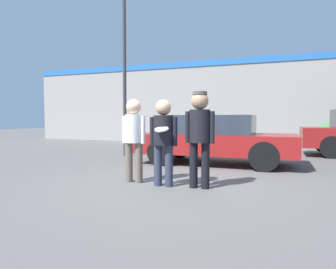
% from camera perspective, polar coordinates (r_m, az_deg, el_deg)
% --- Properties ---
extents(ground_plane, '(56.00, 56.00, 0.00)m').
position_cam_1_polar(ground_plane, '(6.04, 1.51, -9.02)').
color(ground_plane, '#5B5956').
extents(storefront_building, '(24.00, 0.22, 4.22)m').
position_cam_1_polar(storefront_building, '(15.24, 13.25, 6.28)').
color(storefront_building, gray).
rests_on(storefront_building, ground).
extents(person_left, '(0.50, 0.33, 1.64)m').
position_cam_1_polar(person_left, '(5.94, -6.55, 0.17)').
color(person_left, '#665B4C').
rests_on(person_left, ground).
extents(person_middle_with_frisbee, '(0.54, 0.57, 1.61)m').
position_cam_1_polar(person_middle_with_frisbee, '(5.55, -0.89, -0.09)').
color(person_middle_with_frisbee, '#2D3347').
rests_on(person_middle_with_frisbee, ground).
extents(person_right, '(0.54, 0.37, 1.75)m').
position_cam_1_polar(person_right, '(5.41, 6.05, 0.91)').
color(person_right, black).
rests_on(person_right, ground).
extents(parked_car_near, '(4.27, 1.92, 1.36)m').
position_cam_1_polar(parked_car_near, '(8.46, 8.95, -0.76)').
color(parked_car_near, maroon).
rests_on(parked_car_near, ground).
extents(street_lamp, '(1.46, 0.35, 5.68)m').
position_cam_1_polar(street_lamp, '(10.30, -6.96, 15.67)').
color(street_lamp, '#38383D').
rests_on(street_lamp, ground).
extents(shrub, '(1.07, 1.07, 1.07)m').
position_cam_1_polar(shrub, '(14.52, 28.04, -0.17)').
color(shrub, '#387A3D').
rests_on(shrub, ground).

